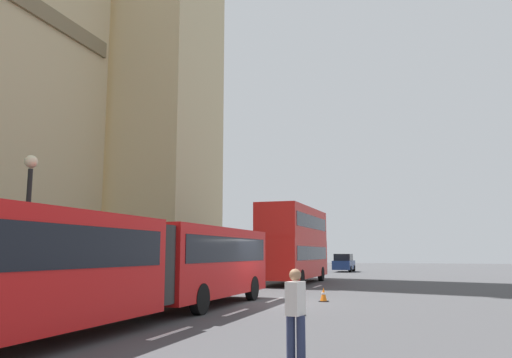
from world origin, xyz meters
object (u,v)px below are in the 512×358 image
double_decker_bus (294,241)px  street_lamp (27,220)px  articulated_bus (135,261)px  sedan_lead (344,263)px  pedestrian_near_cones (296,312)px  traffic_cone_middle (324,295)px  traffic_cone_west (299,306)px

double_decker_bus → street_lamp: (-18.91, 4.50, 0.35)m
articulated_bus → sedan_lead: 40.43m
sedan_lead → pedestrian_near_cones: size_ratio=2.60×
articulated_bus → pedestrian_near_cones: (-3.95, -5.80, -0.83)m
traffic_cone_middle → double_decker_bus: bearing=19.3°
sedan_lead → traffic_cone_middle: (-32.62, -3.98, -0.63)m
double_decker_bus → sedan_lead: double_decker_bus is taller
street_lamp → pedestrian_near_cones: street_lamp is taller
sedan_lead → pedestrian_near_cones: sedan_lead is taller
sedan_lead → double_decker_bus: bearing=179.7°
street_lamp → pedestrian_near_cones: bearing=-113.6°
traffic_cone_west → traffic_cone_middle: 4.80m
sedan_lead → traffic_cone_middle: bearing=-173.0°
pedestrian_near_cones → street_lamp: bearing=66.4°
pedestrian_near_cones → traffic_cone_west: bearing=12.9°
sedan_lead → traffic_cone_middle: 32.87m
double_decker_bus → traffic_cone_middle: size_ratio=17.11×
traffic_cone_middle → pedestrian_near_cones: 11.88m
articulated_bus → traffic_cone_middle: (7.79, -4.08, -1.46)m
traffic_cone_west → traffic_cone_middle: same height
articulated_bus → traffic_cone_west: articulated_bus is taller
double_decker_bus → sedan_lead: bearing=-0.3°
traffic_cone_west → street_lamp: bearing=105.7°
double_decker_bus → traffic_cone_west: bearing=-165.7°
double_decker_bus → articulated_bus: bearing=-180.0°
sedan_lead → street_lamp: size_ratio=0.83×
articulated_bus → sedan_lead: size_ratio=4.06×
articulated_bus → traffic_cone_west: 5.36m
traffic_cone_middle → articulated_bus: bearing=152.3°
sedan_lead → street_lamp: street_lamp is taller
traffic_cone_west → sedan_lead: bearing=6.3°
articulated_bus → street_lamp: street_lamp is taller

